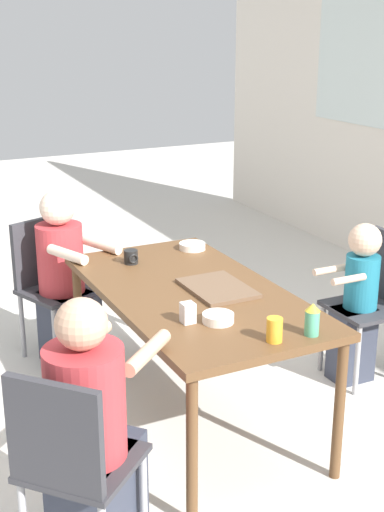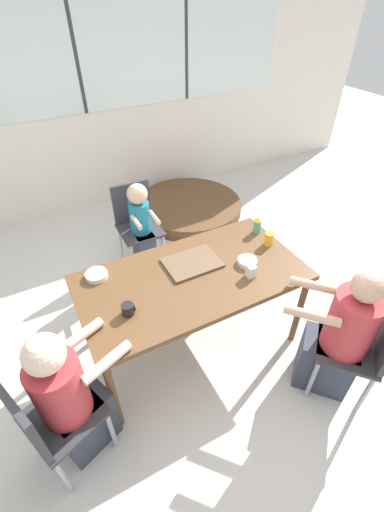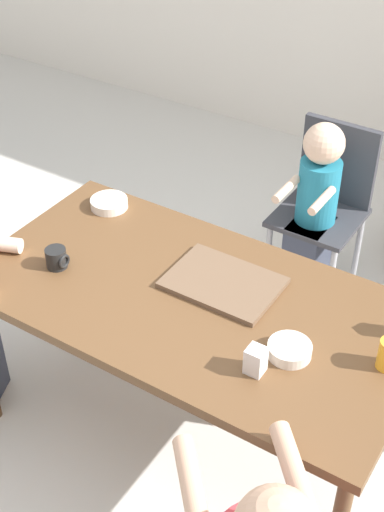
% 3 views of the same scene
% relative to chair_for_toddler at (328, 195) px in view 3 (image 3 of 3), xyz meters
% --- Properties ---
extents(ground_plane, '(16.00, 16.00, 0.00)m').
position_rel_chair_for_toddler_xyz_m(ground_plane, '(-0.01, -1.22, -0.52)').
color(ground_plane, beige).
extents(dining_table, '(1.62, 0.85, 0.75)m').
position_rel_chair_for_toddler_xyz_m(dining_table, '(-0.01, -1.22, 0.16)').
color(dining_table, brown).
rests_on(dining_table, ground_plane).
extents(chair_for_toddler, '(0.40, 0.40, 0.88)m').
position_rel_chair_for_toddler_xyz_m(chair_for_toddler, '(0.00, 0.00, 0.00)').
color(chair_for_toddler, '#333338').
rests_on(chair_for_toddler, ground_plane).
extents(person_toddler, '(0.22, 0.37, 0.96)m').
position_rel_chair_for_toddler_xyz_m(person_toddler, '(-0.00, -0.15, -0.05)').
color(person_toddler, '#333847').
rests_on(person_toddler, ground_plane).
extents(food_tray_dark, '(0.40, 0.29, 0.02)m').
position_rel_chair_for_toddler_xyz_m(food_tray_dark, '(0.05, -1.11, 0.23)').
color(food_tray_dark, brown).
rests_on(food_tray_dark, dining_table).
extents(coffee_mug, '(0.08, 0.08, 0.08)m').
position_rel_chair_for_toddler_xyz_m(coffee_mug, '(-0.53, -1.35, 0.26)').
color(coffee_mug, black).
rests_on(coffee_mug, dining_table).
extents(milk_carton_small, '(0.06, 0.06, 0.09)m').
position_rel_chair_for_toddler_xyz_m(milk_carton_small, '(0.35, -1.42, 0.27)').
color(milk_carton_small, silver).
rests_on(milk_carton_small, dining_table).
extents(bowl_white_shallow, '(0.14, 0.14, 0.04)m').
position_rel_chair_for_toddler_xyz_m(bowl_white_shallow, '(0.41, -1.30, 0.24)').
color(bowl_white_shallow, silver).
rests_on(bowl_white_shallow, dining_table).
extents(bowl_cereal, '(0.16, 0.16, 0.04)m').
position_rel_chair_for_toddler_xyz_m(bowl_cereal, '(-0.61, -0.92, 0.24)').
color(bowl_cereal, silver).
rests_on(bowl_cereal, dining_table).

